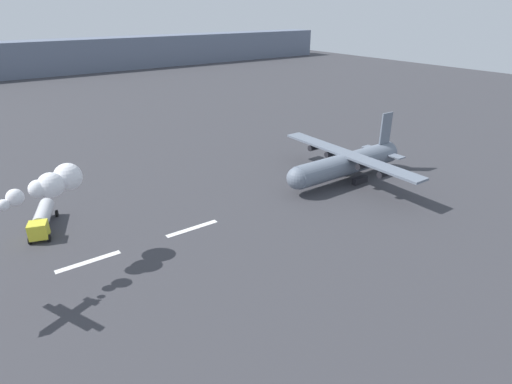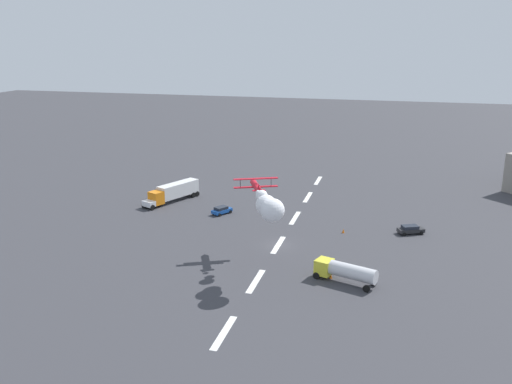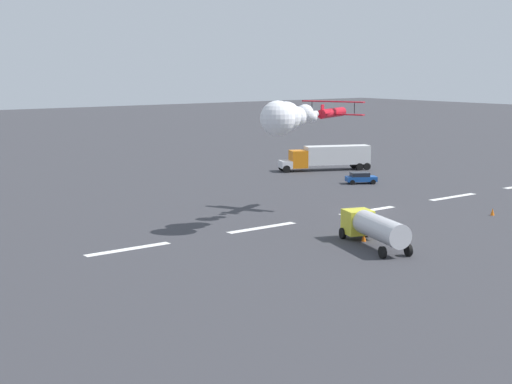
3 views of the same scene
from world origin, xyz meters
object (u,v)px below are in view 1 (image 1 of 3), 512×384
at_px(cargo_transport_plane, 343,164).
at_px(fuel_tanker_truck, 42,218).
at_px(stunt_biplane_red, 46,186).
at_px(traffic_cone_far, 41,234).

height_order(cargo_transport_plane, fuel_tanker_truck, cargo_transport_plane).
distance_m(cargo_transport_plane, fuel_tanker_truck, 49.58).
bearing_deg(stunt_biplane_red, traffic_cone_far, 96.52).
bearing_deg(traffic_cone_far, stunt_biplane_red, -83.48).
relative_size(fuel_tanker_truck, traffic_cone_far, 12.34).
bearing_deg(traffic_cone_far, cargo_transport_plane, -12.03).
height_order(stunt_biplane_red, fuel_tanker_truck, stunt_biplane_red).
xyz_separation_m(cargo_transport_plane, stunt_biplane_red, (-47.72, 1.19, 7.39)).
bearing_deg(traffic_cone_far, fuel_tanker_truck, 68.17).
relative_size(stunt_biplane_red, fuel_tanker_truck, 1.86).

